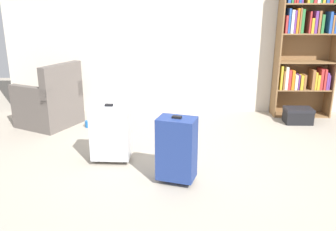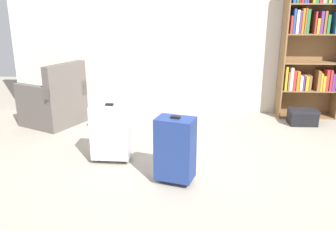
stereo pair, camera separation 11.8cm
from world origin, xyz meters
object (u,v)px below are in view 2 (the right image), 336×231
object	(u,v)px
suitcase_silver	(111,132)
storage_box	(303,116)
armchair	(55,103)
mug	(91,123)
suitcase_navy_blue	(175,149)
bookshelf	(312,40)

from	to	relation	value
suitcase_silver	storage_box	bearing A→B (deg)	29.22
storage_box	armchair	bearing A→B (deg)	-177.45
suitcase_silver	armchair	bearing A→B (deg)	130.96
armchair	suitcase_silver	distance (m)	1.64
armchair	mug	world-z (taller)	armchair
armchair	mug	xyz separation A→B (m)	(0.54, -0.09, -0.27)
mug	suitcase_navy_blue	world-z (taller)	suitcase_navy_blue
armchair	bookshelf	bearing A→B (deg)	8.55
bookshelf	mug	size ratio (longest dim) A/B	17.29
mug	bookshelf	bearing A→B (deg)	11.58
armchair	suitcase_silver	size ratio (longest dim) A/B	1.41
bookshelf	mug	world-z (taller)	bookshelf
bookshelf	armchair	xyz separation A→B (m)	(-3.70, -0.56, -0.85)
armchair	suitcase_silver	bearing A→B (deg)	-49.04
storage_box	suitcase_navy_blue	xyz separation A→B (m)	(-1.78, -1.85, 0.23)
bookshelf	mug	distance (m)	3.42
mug	suitcase_silver	size ratio (longest dim) A/B	0.18
armchair	mug	bearing A→B (deg)	-9.57
armchair	suitcase_silver	world-z (taller)	armchair
bookshelf	armchair	world-z (taller)	bookshelf
bookshelf	suitcase_silver	distance (m)	3.29
bookshelf	suitcase_navy_blue	distance (m)	3.06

